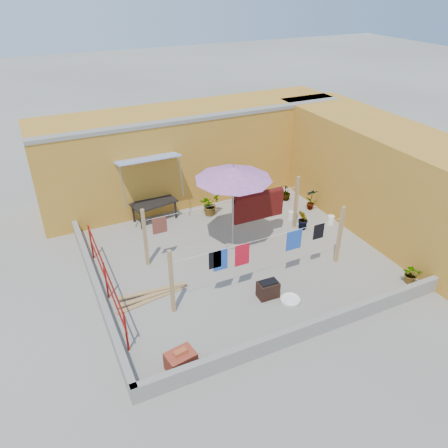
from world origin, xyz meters
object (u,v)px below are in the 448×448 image
at_px(brazier, 268,289).
at_px(green_hose, 268,194).
at_px(plant_back_a, 210,204).
at_px(brick_stack, 181,361).
at_px(water_jug_b, 291,215).
at_px(outdoor_table, 154,204).
at_px(white_basin, 290,300).
at_px(water_jug_a, 331,220).
at_px(patio_umbrella, 233,174).

relative_size(brazier, green_hose, 0.98).
height_order(brazier, plant_back_a, plant_back_a).
xyz_separation_m(brick_stack, water_jug_b, (5.67, 4.50, -0.09)).
bearing_deg(water_jug_b, brazier, -131.01).
bearing_deg(outdoor_table, water_jug_b, -24.33).
relative_size(brazier, water_jug_b, 1.78).
bearing_deg(brick_stack, white_basin, 14.60).
bearing_deg(water_jug_a, outdoor_table, 151.91).
xyz_separation_m(patio_umbrella, outdoor_table, (-1.66, 2.58, -1.79)).
distance_m(water_jug_a, water_jug_b, 1.33).
bearing_deg(water_jug_a, patio_umbrella, 176.71).
height_order(brick_stack, white_basin, brick_stack).
bearing_deg(brick_stack, patio_umbrella, 50.80).
bearing_deg(outdoor_table, brick_stack, -102.87).
xyz_separation_m(patio_umbrella, green_hose, (2.77, 2.58, -2.37)).
relative_size(white_basin, water_jug_b, 1.72).
xyz_separation_m(white_basin, green_hose, (2.59, 5.54, -0.01)).
distance_m(outdoor_table, brazier, 5.33).
bearing_deg(water_jug_a, water_jug_b, 138.78).
distance_m(patio_umbrella, water_jug_a, 4.21).
xyz_separation_m(water_jug_a, plant_back_a, (-3.37, 2.36, 0.23)).
bearing_deg(green_hose, white_basin, -115.05).
distance_m(patio_umbrella, outdoor_table, 3.55).
bearing_deg(brick_stack, green_hose, 47.39).
bearing_deg(patio_umbrella, outdoor_table, 122.73).
bearing_deg(water_jug_b, green_hose, 83.53).
relative_size(outdoor_table, brick_stack, 2.34).
distance_m(white_basin, plant_back_a, 5.13).
bearing_deg(water_jug_b, water_jug_a, -41.22).
relative_size(brick_stack, green_hose, 1.21).
bearing_deg(water_jug_a, brazier, -148.37).
relative_size(brazier, plant_back_a, 0.72).
height_order(brick_stack, green_hose, brick_stack).
distance_m(green_hose, plant_back_a, 2.64).
bearing_deg(water_jug_a, green_hose, 105.78).
relative_size(patio_umbrella, outdoor_table, 1.78).
relative_size(outdoor_table, brazier, 2.89).
distance_m(brick_stack, water_jug_b, 7.24).
xyz_separation_m(brazier, green_hose, (3.02, 5.12, -0.20)).
xyz_separation_m(white_basin, water_jug_a, (3.38, 2.76, 0.11)).
bearing_deg(white_basin, plant_back_a, 89.93).
bearing_deg(patio_umbrella, plant_back_a, 85.03).
height_order(patio_umbrella, outdoor_table, patio_umbrella).
distance_m(brick_stack, green_hose, 8.70).
bearing_deg(plant_back_a, green_hose, 9.36).
bearing_deg(plant_back_a, outdoor_table, 166.99).
height_order(brick_stack, brazier, brick_stack).
relative_size(white_basin, green_hose, 0.94).
xyz_separation_m(outdoor_table, water_jug_a, (5.21, -2.78, -0.47)).
bearing_deg(green_hose, brick_stack, -132.61).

